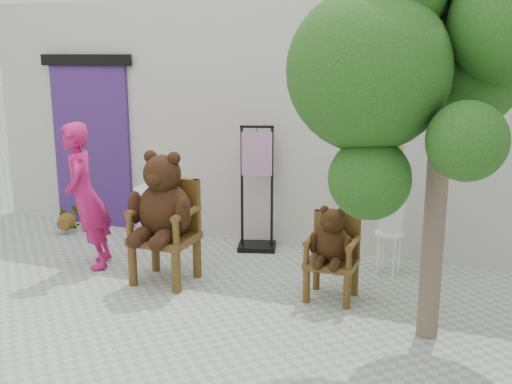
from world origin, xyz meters
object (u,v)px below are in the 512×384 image
Objects in this scene: display_stand at (257,203)px; stool_bucket at (391,216)px; chair_big at (164,210)px; chair_small at (332,245)px; tree at (446,48)px; cafe_table at (159,208)px; person at (86,197)px.

display_stand reaches higher than stool_bucket.
stool_bucket is at bearing 27.26° from chair_big.
stool_bucket is (0.41, 0.91, 0.10)m from chair_small.
stool_bucket is 0.44× the size of tree.
chair_small is at bearing 150.49° from tree.
display_stand is (0.51, 1.32, -0.19)m from chair_big.
chair_big is 0.95× the size of stool_bucket.
cafe_table is (-2.47, 0.95, -0.10)m from chair_small.
display_stand is 3.28m from tree.
display_stand is 1.04× the size of stool_bucket.
display_stand reaches higher than chair_big.
tree is at bearing -23.47° from cafe_table.
cafe_table is 0.48× the size of stool_bucket.
chair_small reaches higher than cafe_table.
tree reaches higher than chair_big.
person is at bearing 173.53° from tree.
chair_big is 1.96× the size of cafe_table.
person reaches higher than chair_big.
tree is (3.71, -0.42, 1.57)m from person.
person is 0.49× the size of tree.
person is 1.11× the size of stool_bucket.
chair_big is 1.76m from chair_small.
stool_bucket reaches higher than cafe_table.
display_stand reaches higher than cafe_table.
cafe_table is at bearing 156.53° from tree.
chair_big is 1.49× the size of chair_small.
chair_big is at bearing -127.82° from display_stand.
cafe_table is at bearing 179.29° from stool_bucket.
cafe_table is (-0.74, 1.14, -0.33)m from chair_big.
person is at bearing 176.09° from chair_big.
display_stand is at bearing 99.72° from person.
stool_bucket is at bearing 65.86° from chair_small.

